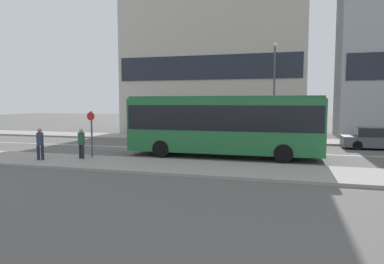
{
  "coord_description": "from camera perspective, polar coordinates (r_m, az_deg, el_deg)",
  "views": [
    {
      "loc": [
        8.24,
        -21.18,
        3.06
      ],
      "look_at": [
        2.92,
        -2.0,
        1.32
      ],
      "focal_mm": 32.0,
      "sensor_mm": 36.0,
      "label": 1
    }
  ],
  "objects": [
    {
      "name": "apartment_block_left_tower",
      "position": [
        35.47,
        3.57,
        18.4
      ],
      "size": [
        17.59,
        6.2,
        22.6
      ],
      "color": "#B7B2A3",
      "rests_on": "ground_plane"
    },
    {
      "name": "bus_stop_sign",
      "position": [
        19.03,
        -16.41,
        0.31
      ],
      "size": [
        0.44,
        0.12,
        2.46
      ],
      "color": "#4C4C51",
      "rests_on": "sidewalk_near"
    },
    {
      "name": "ground_plane",
      "position": [
        22.93,
        -5.72,
        -2.71
      ],
      "size": [
        120.0,
        120.0,
        0.0
      ],
      "primitive_type": "plane",
      "color": "#595654"
    },
    {
      "name": "pedestrian_down_pavement",
      "position": [
        18.71,
        -17.97,
        -1.55
      ],
      "size": [
        0.34,
        0.34,
        1.57
      ],
      "rotation": [
        0.0,
        0.0,
        -0.33
      ],
      "color": "#23232D",
      "rests_on": "sidewalk_near"
    },
    {
      "name": "sidewalk_near",
      "position": [
        17.32,
        -13.25,
        -5.11
      ],
      "size": [
        44.0,
        3.5,
        0.13
      ],
      "color": "gray",
      "rests_on": "ground_plane"
    },
    {
      "name": "parked_car_0",
      "position": [
        25.39,
        28.47,
        -1.04
      ],
      "size": [
        4.35,
        1.76,
        1.41
      ],
      "color": "#4C5156",
      "rests_on": "ground_plane"
    },
    {
      "name": "sidewalk_far",
      "position": [
        28.8,
        -1.23,
        -0.98
      ],
      "size": [
        44.0,
        3.5,
        0.13
      ],
      "color": "gray",
      "rests_on": "ground_plane"
    },
    {
      "name": "street_lamp",
      "position": [
        26.41,
        13.55,
        8.1
      ],
      "size": [
        0.36,
        0.36,
        7.32
      ],
      "color": "#4C4C51",
      "rests_on": "sidewalk_far"
    },
    {
      "name": "lane_centerline",
      "position": [
        22.93,
        -5.72,
        -2.7
      ],
      "size": [
        41.8,
        0.16,
        0.01
      ],
      "color": "silver",
      "rests_on": "ground_plane"
    },
    {
      "name": "pedestrian_near_stop",
      "position": [
        19.01,
        -24.0,
        -1.57
      ],
      "size": [
        0.34,
        0.34,
        1.6
      ],
      "rotation": [
        0.0,
        0.0,
        0.46
      ],
      "color": "#23232D",
      "rests_on": "sidewalk_near"
    },
    {
      "name": "city_bus",
      "position": [
        19.22,
        5.23,
        1.65
      ],
      "size": [
        10.66,
        2.62,
        3.39
      ],
      "rotation": [
        0.0,
        0.0,
        0.05
      ],
      "color": "#236B38",
      "rests_on": "ground_plane"
    }
  ]
}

